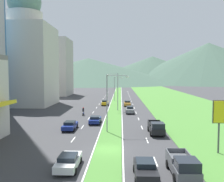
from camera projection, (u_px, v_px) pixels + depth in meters
ground_plane at (108, 150)px, 29.08m from camera, size 600.00×600.00×0.00m
grass_median at (117, 99)px, 88.91m from camera, size 3.20×240.00×0.06m
grass_verge_right at (174, 99)px, 88.15m from camera, size 24.00×240.00×0.06m
lane_dash_left_2 at (58, 160)px, 25.55m from camera, size 0.16×2.80×0.01m
lane_dash_left_3 at (73, 140)px, 33.66m from camera, size 0.16×2.80×0.01m
lane_dash_left_4 at (82, 127)px, 41.77m from camera, size 0.16×2.80×0.01m
lane_dash_left_5 at (89, 118)px, 49.88m from camera, size 0.16×2.80×0.01m
lane_dash_left_6 at (93, 112)px, 57.99m from camera, size 0.16×2.80×0.01m
lane_dash_left_7 at (97, 108)px, 66.10m from camera, size 0.16×2.80×0.01m
lane_dash_left_8 at (99, 104)px, 74.21m from camera, size 0.16×2.80×0.01m
lane_dash_left_9 at (101, 101)px, 82.32m from camera, size 0.16×2.80×0.01m
lane_dash_left_10 at (103, 99)px, 90.43m from camera, size 0.16×2.80×0.01m
lane_dash_left_11 at (105, 97)px, 98.54m from camera, size 0.16×2.80×0.01m
lane_dash_left_12 at (106, 95)px, 106.65m from camera, size 0.16×2.80×0.01m
lane_dash_left_13 at (107, 94)px, 114.76m from camera, size 0.16×2.80×0.01m
lane_dash_left_14 at (108, 92)px, 122.87m from camera, size 0.16×2.80×0.01m
lane_dash_left_15 at (109, 91)px, 130.98m from camera, size 0.16×2.80×0.01m
lane_dash_right_2 at (155, 161)px, 25.17m from camera, size 0.16×2.80×0.01m
lane_dash_right_3 at (147, 140)px, 33.28m from camera, size 0.16×2.80×0.01m
lane_dash_right_4 at (142, 127)px, 41.39m from camera, size 0.16×2.80×0.01m
lane_dash_right_5 at (139, 119)px, 49.50m from camera, size 0.16×2.80×0.01m
lane_dash_right_6 at (136, 113)px, 57.61m from camera, size 0.16×2.80×0.01m
lane_dash_right_7 at (134, 108)px, 65.72m from camera, size 0.16×2.80×0.01m
lane_dash_right_8 at (133, 104)px, 73.83m from camera, size 0.16×2.80×0.01m
lane_dash_right_9 at (132, 101)px, 81.94m from camera, size 0.16×2.80×0.01m
lane_dash_right_10 at (131, 99)px, 90.05m from camera, size 0.16×2.80×0.01m
lane_dash_right_11 at (130, 97)px, 98.16m from camera, size 0.16×2.80×0.01m
lane_dash_right_12 at (129, 95)px, 106.27m from camera, size 0.16×2.80×0.01m
lane_dash_right_13 at (129, 94)px, 114.38m from camera, size 0.16×2.80×0.01m
lane_dash_right_14 at (128, 92)px, 122.49m from camera, size 0.16×2.80×0.01m
lane_dash_right_15 at (128, 91)px, 130.60m from camera, size 0.16×2.80×0.01m
edge_line_median_left at (112, 99)px, 88.97m from camera, size 0.16×240.00×0.01m
edge_line_median_right at (122, 99)px, 88.84m from camera, size 0.16×240.00×0.01m
domed_building at (26, 55)px, 71.24m from camera, size 15.55×15.55×34.78m
midrise_colored at (53, 67)px, 105.99m from camera, size 15.15×15.15×24.39m
hill_far_left at (88, 71)px, 263.35m from camera, size 201.35×201.35×26.78m
hill_far_center at (152, 69)px, 296.98m from camera, size 171.90×171.90×31.32m
hill_far_right at (208, 63)px, 272.14m from camera, size 202.80×202.80×44.48m
street_lamp_near at (110, 99)px, 37.76m from camera, size 3.52×0.34×9.00m
street_lamp_mid at (117, 89)px, 60.28m from camera, size 2.79×0.47×9.29m
street_lamp_far at (115, 87)px, 82.97m from camera, size 2.95×0.28×8.19m
car_0 at (127, 103)px, 69.46m from camera, size 1.95×4.39×1.55m
car_1 at (130, 110)px, 56.76m from camera, size 1.87×4.64×1.61m
car_2 at (68, 161)px, 23.21m from camera, size 2.03×4.69×1.41m
car_3 at (105, 103)px, 71.43m from camera, size 1.90×4.38×1.51m
car_4 at (145, 169)px, 21.10m from camera, size 2.00×4.46×1.52m
car_5 at (70, 125)px, 39.68m from camera, size 2.01×4.71×1.40m
car_6 at (95, 120)px, 44.81m from camera, size 2.04×4.66×1.37m
pickup_truck_0 at (156, 128)px, 36.68m from camera, size 2.18×5.40×2.00m
pickup_truck_1 at (183, 166)px, 21.38m from camera, size 2.18×5.40×2.00m
motorcycle_rider at (83, 112)px, 53.69m from camera, size 0.36×2.00×1.80m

